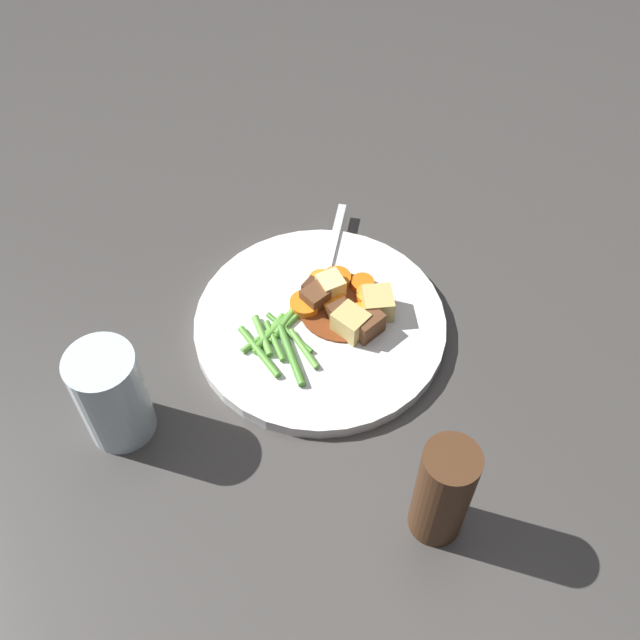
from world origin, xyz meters
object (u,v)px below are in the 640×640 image
Objects in this scene: carrot_slice_3 at (337,280)px; meat_chunk_0 at (315,298)px; potato_chunk_0 at (351,323)px; potato_chunk_2 at (331,286)px; dinner_plate at (320,324)px; carrot_slice_4 at (336,305)px; carrot_slice_1 at (361,317)px; pepper_mill at (443,492)px; meat_chunk_3 at (368,325)px; carrot_slice_2 at (321,281)px; meat_chunk_1 at (313,289)px; carrot_slice_6 at (368,296)px; potato_chunk_1 at (378,304)px; carrot_slice_0 at (364,285)px; carrot_slice_5 at (304,306)px; fork at (330,258)px; water_glass at (112,395)px; meat_chunk_2 at (341,314)px.

meat_chunk_0 is at bearing -172.13° from carrot_slice_3.
potato_chunk_0 is 1.24× the size of potato_chunk_2.
dinner_plate is 10.24× the size of carrot_slice_4.
pepper_mill is at bearing -119.05° from carrot_slice_1.
potato_chunk_2 is 0.84× the size of meat_chunk_3.
meat_chunk_0 is at bearing -146.89° from carrot_slice_2.
meat_chunk_1 is at bearing 58.28° from dinner_plate.
meat_chunk_3 is at bearing -110.61° from carrot_slice_1.
meat_chunk_1 reaches higher than carrot_slice_6.
pepper_mill reaches higher than potato_chunk_0.
dinner_plate is 8.71× the size of carrot_slice_3.
pepper_mill is (-0.14, -0.21, 0.03)m from potato_chunk_1.
potato_chunk_1 is at bearing -52.52° from meat_chunk_0.
meat_chunk_3 reaches higher than dinner_plate.
carrot_slice_5 is at bearing 159.66° from carrot_slice_0.
potato_chunk_0 is 0.23× the size of fork.
carrot_slice_6 is 0.82× the size of potato_chunk_0.
potato_chunk_1 is 0.07m from meat_chunk_0.
carrot_slice_4 is at bearing -43.62° from carrot_slice_5.
dinner_plate is 1.88× the size of fork.
fork is at bearing 32.07° from meat_chunk_0.
carrot_slice_5 is at bearing 121.08° from carrot_slice_1.
fork is 1.29× the size of water_glass.
meat_chunk_0 is at bearing -147.93° from fork.
water_glass reaches higher than potato_chunk_1.
potato_chunk_1 is 1.77× the size of meat_chunk_1.
carrot_slice_3 reaches higher than carrot_slice_1.
potato_chunk_0 is at bearing -112.49° from potato_chunk_2.
meat_chunk_2 is at bearing -81.84° from meat_chunk_0.
meat_chunk_2 is at bearing -15.58° from water_glass.
meat_chunk_0 reaches higher than carrot_slice_6.
potato_chunk_1 is (0.02, -0.00, 0.01)m from carrot_slice_1.
potato_chunk_0 is at bearing -108.91° from carrot_slice_2.
potato_chunk_0 is 0.04m from potato_chunk_1.
meat_chunk_3 is (-0.01, -0.02, 0.01)m from carrot_slice_1.
carrot_slice_1 and carrot_slice_5 have the same top height.
pepper_mill is (-0.10, -0.21, 0.03)m from potato_chunk_0.
potato_chunk_0 reaches higher than meat_chunk_0.
water_glass is at bearing -179.11° from fork.
meat_chunk_1 is 0.59× the size of meat_chunk_3.
fork is at bearing 57.17° from potato_chunk_0.
pepper_mill reaches higher than meat_chunk_0.
water_glass reaches higher than fork.
meat_chunk_0 reaches higher than meat_chunk_1.
carrot_slice_0 is 0.18× the size of fork.
carrot_slice_0 reaches higher than fork.
potato_chunk_1 is at bearing -34.15° from dinner_plate.
carrot_slice_1 is 0.07m from carrot_slice_5.
carrot_slice_3 is at bearing 49.33° from meat_chunk_2.
meat_chunk_0 is (-0.02, 0.05, 0.01)m from carrot_slice_1.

